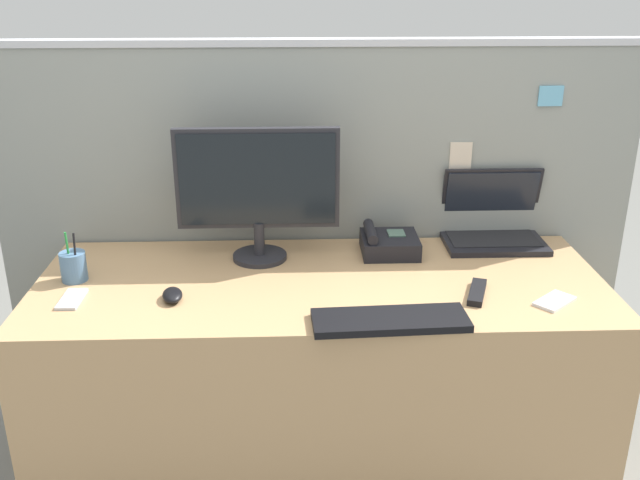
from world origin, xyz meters
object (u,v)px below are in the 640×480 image
(desktop_monitor, at_px, (258,186))
(cell_phone_silver_slab, at_px, (72,299))
(desk_phone, at_px, (388,243))
(keyboard_main, at_px, (390,320))
(tv_remote, at_px, (477,292))
(laptop, at_px, (492,223))
(cell_phone_white_slab, at_px, (555,301))
(pen_cup, at_px, (74,266))
(computer_mouse_right_hand, at_px, (172,295))

(desktop_monitor, relative_size, cell_phone_silver_slab, 4.00)
(desk_phone, distance_m, cell_phone_silver_slab, 1.06)
(keyboard_main, relative_size, tv_remote, 2.60)
(desktop_monitor, xyz_separation_m, desk_phone, (0.45, 0.02, -0.22))
(desk_phone, bearing_deg, laptop, 14.54)
(cell_phone_white_slab, xyz_separation_m, tv_remote, (-0.22, 0.06, 0.01))
(desktop_monitor, distance_m, cell_phone_white_slab, 1.01)
(pen_cup, distance_m, cell_phone_white_slab, 1.50)
(desk_phone, bearing_deg, cell_phone_white_slab, -41.83)
(computer_mouse_right_hand, bearing_deg, pen_cup, 144.27)
(computer_mouse_right_hand, distance_m, cell_phone_silver_slab, 0.31)
(desktop_monitor, xyz_separation_m, computer_mouse_right_hand, (-0.25, -0.32, -0.24))
(tv_remote, bearing_deg, cell_phone_silver_slab, -161.15)
(laptop, relative_size, pen_cup, 2.13)
(laptop, relative_size, desk_phone, 1.82)
(keyboard_main, distance_m, pen_cup, 1.03)
(computer_mouse_right_hand, bearing_deg, tv_remote, -11.09)
(desk_phone, xyz_separation_m, computer_mouse_right_hand, (-0.70, -0.34, -0.02))
(keyboard_main, xyz_separation_m, pen_cup, (-0.98, 0.33, 0.04))
(keyboard_main, height_order, cell_phone_white_slab, keyboard_main)
(computer_mouse_right_hand, xyz_separation_m, tv_remote, (0.93, -0.00, -0.01))
(desktop_monitor, relative_size, laptop, 1.53)
(desk_phone, relative_size, cell_phone_white_slab, 1.46)
(desktop_monitor, relative_size, pen_cup, 3.25)
(pen_cup, bearing_deg, cell_phone_silver_slab, -78.20)
(pen_cup, bearing_deg, keyboard_main, -18.80)
(laptop, relative_size, tv_remote, 2.10)
(keyboard_main, bearing_deg, laptop, 51.23)
(keyboard_main, distance_m, computer_mouse_right_hand, 0.66)
(desktop_monitor, xyz_separation_m, keyboard_main, (0.39, -0.50, -0.25))
(desktop_monitor, relative_size, desk_phone, 2.79)
(cell_phone_silver_slab, xyz_separation_m, cell_phone_white_slab, (1.46, -0.07, 0.00))
(desk_phone, relative_size, computer_mouse_right_hand, 1.96)
(cell_phone_white_slab, relative_size, tv_remote, 0.79)
(laptop, relative_size, cell_phone_white_slab, 2.67)
(laptop, xyz_separation_m, cell_phone_silver_slab, (-1.40, -0.44, -0.06))
(desk_phone, bearing_deg, cell_phone_silver_slab, -161.52)
(computer_mouse_right_hand, xyz_separation_m, cell_phone_silver_slab, (-0.30, 0.01, -0.01))
(computer_mouse_right_hand, height_order, pen_cup, pen_cup)
(laptop, bearing_deg, desktop_monitor, -171.48)
(desktop_monitor, bearing_deg, tv_remote, -25.39)
(laptop, xyz_separation_m, tv_remote, (-0.16, -0.45, -0.06))
(pen_cup, relative_size, cell_phone_silver_slab, 1.23)
(desktop_monitor, distance_m, pen_cup, 0.65)
(pen_cup, xyz_separation_m, cell_phone_silver_slab, (0.03, -0.15, -0.04))
(cell_phone_white_slab, bearing_deg, tv_remote, -145.94)
(desk_phone, height_order, pen_cup, pen_cup)
(desktop_monitor, xyz_separation_m, pen_cup, (-0.59, -0.16, -0.21))
(desk_phone, xyz_separation_m, keyboard_main, (-0.06, -0.52, -0.02))
(laptop, height_order, cell_phone_silver_slab, laptop)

